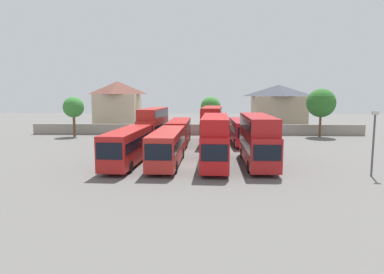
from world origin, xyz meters
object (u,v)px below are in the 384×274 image
(bus_4, at_px, (258,137))
(tree_left_of_lot, at_px, (73,107))
(bus_5, at_px, (153,124))
(house_terrace_left, at_px, (118,105))
(bus_3, at_px, (215,138))
(bus_7, at_px, (212,123))
(bus_2, at_px, (167,145))
(bus_8, at_px, (241,130))
(tree_right_of_lot, at_px, (211,107))
(tree_behind_wall, at_px, (321,103))
(bus_1, at_px, (128,145))
(lamp_post_lot_edge, at_px, (374,139))
(bus_6, at_px, (179,130))
(house_terrace_centre, at_px, (278,107))

(bus_4, distance_m, tree_left_of_lot, 33.81)
(bus_5, relative_size, house_terrace_left, 1.13)
(bus_3, xyz_separation_m, bus_7, (0.04, 14.85, 0.16))
(house_terrace_left, bearing_deg, bus_2, -68.38)
(bus_5, height_order, bus_8, bus_5)
(tree_right_of_lot, bearing_deg, house_terrace_left, 161.10)
(bus_2, relative_size, tree_behind_wall, 1.48)
(bus_1, distance_m, lamp_post_lot_edge, 21.96)
(bus_5, xyz_separation_m, tree_right_of_lot, (8.24, 12.37, 1.87))
(bus_1, height_order, bus_8, bus_1)
(bus_4, bearing_deg, house_terrace_left, -144.97)
(house_terrace_left, bearing_deg, bus_8, -40.19)
(house_terrace_left, distance_m, lamp_post_lot_edge, 48.44)
(bus_2, distance_m, bus_4, 8.85)
(bus_5, bearing_deg, bus_4, 44.75)
(bus_4, xyz_separation_m, bus_6, (-8.65, 13.84, -0.83))
(bus_1, relative_size, house_terrace_centre, 1.16)
(bus_1, height_order, bus_5, bus_5)
(lamp_post_lot_edge, bearing_deg, house_terrace_left, 129.59)
(house_terrace_centre, bearing_deg, bus_3, -111.35)
(tree_left_of_lot, bearing_deg, bus_3, -44.70)
(bus_1, bearing_deg, bus_2, 93.91)
(bus_4, distance_m, bus_7, 14.76)
(house_terrace_centre, xyz_separation_m, lamp_post_lot_edge, (-0.10, -37.49, -1.22))
(bus_8, bearing_deg, bus_6, -87.31)
(bus_3, relative_size, bus_6, 0.98)
(bus_2, xyz_separation_m, bus_8, (8.75, 14.69, -0.02))
(bus_7, distance_m, tree_right_of_lot, 12.65)
(bus_2, height_order, house_terrace_left, house_terrace_left)
(house_terrace_centre, height_order, tree_right_of_lot, house_terrace_centre)
(bus_2, xyz_separation_m, tree_right_of_lot, (4.71, 27.09, 2.71))
(bus_5, relative_size, lamp_post_lot_edge, 1.92)
(bus_1, distance_m, house_terrace_left, 34.66)
(bus_8, distance_m, tree_right_of_lot, 13.32)
(tree_right_of_lot, bearing_deg, house_terrace_centre, 25.68)
(bus_1, distance_m, bus_5, 14.82)
(bus_3, bearing_deg, lamp_post_lot_edge, 76.01)
(bus_1, bearing_deg, tree_right_of_lot, 165.30)
(bus_3, height_order, bus_6, bus_3)
(house_terrace_left, xyz_separation_m, house_terrace_centre, (30.95, 0.18, -0.35))
(bus_6, bearing_deg, bus_3, 17.81)
(bus_4, relative_size, bus_7, 0.99)
(bus_3, relative_size, lamp_post_lot_edge, 2.05)
(bus_1, height_order, tree_left_of_lot, tree_left_of_lot)
(bus_8, bearing_deg, house_terrace_centre, 153.84)
(bus_1, bearing_deg, tree_behind_wall, 133.77)
(bus_2, bearing_deg, bus_7, 163.61)
(bus_2, xyz_separation_m, lamp_post_lot_edge, (17.69, -4.11, 1.27))
(bus_8, relative_size, house_terrace_left, 1.26)
(bus_8, distance_m, house_terrace_left, 28.83)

